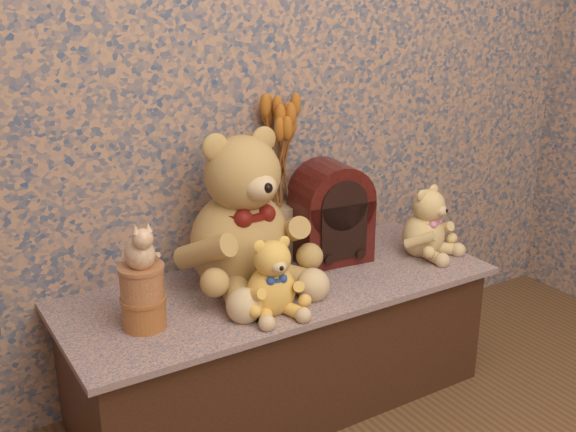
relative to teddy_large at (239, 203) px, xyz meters
name	(u,v)px	position (x,y,z in m)	size (l,w,h in m)	color
display_shelf	(280,343)	(0.10, -0.07, -0.47)	(1.37, 0.54, 0.42)	navy
teddy_large	(239,203)	(0.00, 0.00, 0.00)	(0.42, 0.50, 0.53)	#AD8743
teddy_medium	(271,272)	(-0.02, -0.22, -0.14)	(0.19, 0.23, 0.24)	gold
teddy_small	(424,218)	(0.65, -0.11, -0.13)	(0.21, 0.24, 0.26)	tan
cathedral_radio	(331,211)	(0.35, 0.02, -0.09)	(0.25, 0.18, 0.34)	#3C0E0B
ceramic_vase	(280,231)	(0.22, 0.12, -0.17)	(0.11, 0.11, 0.18)	tan
dried_stalks	(280,140)	(0.22, 0.12, 0.15)	(0.24, 0.24, 0.45)	#B35F1C
biscuit_tin_lower	(144,312)	(-0.36, -0.12, -0.22)	(0.12, 0.12, 0.09)	gold
biscuit_tin_upper	(142,283)	(-0.36, -0.12, -0.13)	(0.12, 0.12, 0.09)	tan
cat_figurine	(139,244)	(-0.36, -0.12, -0.02)	(0.10, 0.11, 0.13)	silver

